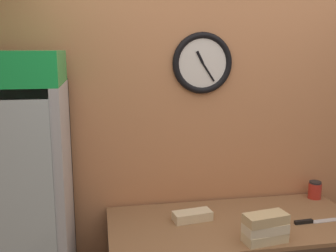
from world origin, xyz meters
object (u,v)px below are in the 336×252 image
beverage_cooler (3,205)px  chefs_knife (312,221)px  sandwich_stack_middle (265,228)px  sandwich_flat_left (192,216)px  sandwich_stack_top (266,219)px  sandwich_stack_bottom (265,237)px  condiment_jar (315,190)px

beverage_cooler → chefs_knife: size_ratio=5.81×
sandwich_stack_middle → sandwich_flat_left: bearing=134.1°
sandwich_stack_middle → sandwich_stack_top: 0.06m
sandwich_stack_bottom → chefs_knife: size_ratio=0.77×
sandwich_stack_bottom → condiment_jar: (0.64, 0.57, 0.04)m
sandwich_stack_middle → sandwich_stack_top: bearing=0.0°
chefs_knife → sandwich_flat_left: bearing=167.3°
sandwich_stack_bottom → sandwich_stack_top: (0.00, 0.00, 0.11)m
sandwich_flat_left → condiment_jar: condiment_jar is taller
sandwich_stack_bottom → sandwich_stack_top: size_ratio=1.00×
sandwich_stack_top → condiment_jar: size_ratio=2.05×
beverage_cooler → chefs_knife: 1.92m
chefs_knife → beverage_cooler: bearing=174.1°
condiment_jar → sandwich_stack_bottom: bearing=-138.4°
sandwich_stack_bottom → chefs_knife: 0.44m
sandwich_flat_left → beverage_cooler: bearing=178.6°
sandwich_stack_middle → condiment_jar: size_ratio=2.03×
sandwich_stack_bottom → sandwich_stack_middle: sandwich_stack_middle is taller
sandwich_stack_middle → sandwich_flat_left: sandwich_stack_middle is taller
sandwich_stack_bottom → chefs_knife: sandwich_stack_bottom is taller
sandwich_stack_bottom → sandwich_stack_top: 0.11m
beverage_cooler → sandwich_stack_top: bearing=-14.3°
chefs_knife → condiment_jar: condiment_jar is taller
beverage_cooler → chefs_knife: bearing=-5.9°
sandwich_flat_left → chefs_knife: sandwich_flat_left is taller
beverage_cooler → sandwich_stack_bottom: bearing=-14.3°
beverage_cooler → sandwich_stack_top: (1.50, -0.38, -0.03)m
sandwich_stack_bottom → sandwich_flat_left: (-0.34, 0.35, 0.00)m
sandwich_stack_bottom → sandwich_stack_middle: size_ratio=1.01×
chefs_knife → condiment_jar: 0.45m
sandwich_stack_top → condiment_jar: sandwich_stack_top is taller
chefs_knife → condiment_jar: (0.24, 0.38, 0.06)m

